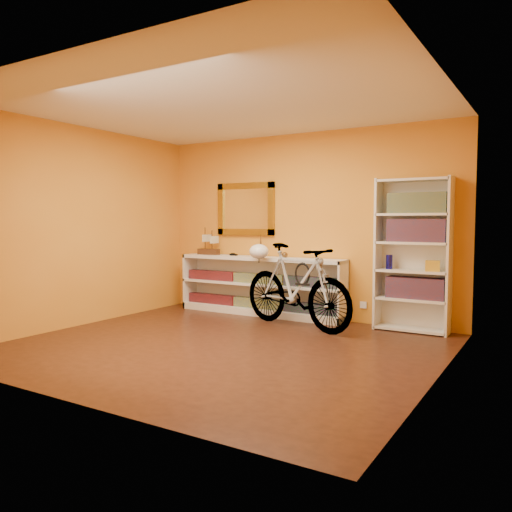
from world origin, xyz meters
The scene contains 24 objects.
floor centered at (0.00, 0.00, -0.01)m, with size 4.50×4.00×0.01m, color black.
ceiling centered at (0.00, 0.00, 2.60)m, with size 4.50×4.00×0.01m, color silver.
back_wall centered at (0.00, 2.00, 1.30)m, with size 4.50×0.01×2.60m, color orange.
left_wall centered at (-2.25, 0.00, 1.30)m, with size 0.01×4.00×2.60m, color orange.
right_wall centered at (2.25, 0.00, 1.30)m, with size 0.01×4.00×2.60m, color orange.
gilt_mirror centered at (-0.95, 1.97, 1.55)m, with size 0.98×0.06×0.78m, color olive.
wall_socket centered at (0.90, 1.99, 0.25)m, with size 0.09×0.01×0.09m, color silver.
console_unit centered at (-0.61, 1.81, 0.42)m, with size 2.60×0.35×0.85m, color silver, non-canonical shape.
cd_row_lower centered at (-0.61, 1.79, 0.17)m, with size 2.50×0.13×0.14m, color black.
cd_row_upper centered at (-0.61, 1.79, 0.54)m, with size 2.50×0.13×0.14m, color navy.
model_ship centered at (-1.53, 1.81, 1.06)m, with size 0.35×0.13×0.42m, color #3B2010, non-canonical shape.
toy_car centered at (-1.07, 1.81, 0.85)m, with size 0.00×0.00×0.00m, color black.
bronze_ornament centered at (-0.59, 1.81, 1.02)m, with size 0.06×0.06×0.34m, color #54391C.
decorative_orb centered at (-0.20, 1.81, 0.89)m, with size 0.08×0.08×0.08m, color #54391C.
bookcase centered at (1.57, 1.84, 0.95)m, with size 0.90×0.30×1.90m, color silver, non-canonical shape.
book_row_a centered at (1.62, 1.84, 0.55)m, with size 0.70×0.22×0.26m, color maroon.
book_row_b centered at (1.62, 1.84, 1.25)m, with size 0.70×0.22×0.28m, color maroon.
book_row_c centered at (1.62, 1.84, 1.59)m, with size 0.70×0.22×0.25m, color navy.
travel_mug centered at (1.29, 1.82, 0.86)m, with size 0.08×0.08×0.18m, color navy.
red_tin centered at (1.37, 1.87, 1.56)m, with size 0.15×0.15×0.19m, color maroon.
yellow_bag centered at (1.82, 1.80, 0.83)m, with size 0.17×0.11×0.13m, color gold.
bicycle centered at (0.25, 1.28, 0.54)m, with size 1.84×0.48×1.08m, color silver.
helmet centered at (-0.43, 1.48, 0.95)m, with size 0.27×0.26×0.21m, color white.
u_lock centered at (0.35, 1.25, 0.70)m, with size 0.21×0.21×0.02m, color black.
Camera 1 is at (3.12, -4.47, 1.37)m, focal length 35.45 mm.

